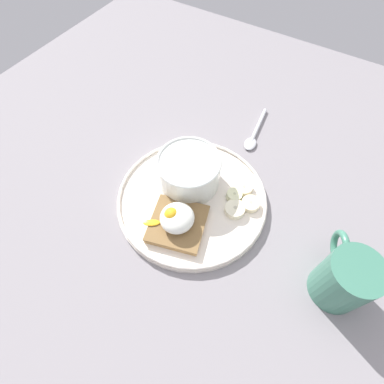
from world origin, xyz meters
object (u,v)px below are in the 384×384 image
at_px(poached_egg, 176,218).
at_px(oatmeal_bowl, 189,171).
at_px(banana_slice_back, 251,204).
at_px(coffee_mug, 345,278).
at_px(toast_slice, 178,224).
at_px(banana_slice_left, 234,195).
at_px(banana_slice_front, 235,209).
at_px(banana_slice_right, 244,188).
at_px(spoon, 255,134).

bearing_deg(poached_egg, oatmeal_bowl, 19.42).
relative_size(banana_slice_back, coffee_mug, 0.43).
bearing_deg(banana_slice_back, toast_slice, 139.04).
relative_size(oatmeal_bowl, poached_egg, 1.44).
relative_size(poached_egg, banana_slice_left, 2.11).
bearing_deg(oatmeal_bowl, poached_egg, -160.58).
relative_size(poached_egg, banana_slice_front, 1.58).
distance_m(banana_slice_right, spoon, 0.15).
bearing_deg(banana_slice_left, spoon, 12.08).
height_order(poached_egg, banana_slice_right, poached_egg).
height_order(oatmeal_bowl, poached_egg, oatmeal_bowl).
xyz_separation_m(toast_slice, banana_slice_back, (0.10, -0.09, -0.00)).
distance_m(poached_egg, banana_slice_left, 0.12).
distance_m(toast_slice, banana_slice_right, 0.14).
relative_size(toast_slice, poached_egg, 1.42).
height_order(oatmeal_bowl, toast_slice, oatmeal_bowl).
height_order(banana_slice_front, coffee_mug, coffee_mug).
xyz_separation_m(oatmeal_bowl, banana_slice_right, (0.04, -0.09, -0.03)).
bearing_deg(banana_slice_front, coffee_mug, -100.96).
bearing_deg(banana_slice_front, banana_slice_back, -36.73).
bearing_deg(spoon, banana_slice_left, -167.92).
bearing_deg(banana_slice_front, banana_slice_left, 29.46).
bearing_deg(spoon, banana_slice_right, -163.16).
relative_size(poached_egg, coffee_mug, 0.75).
relative_size(banana_slice_right, spoon, 0.32).
relative_size(oatmeal_bowl, banana_slice_back, 2.50).
xyz_separation_m(oatmeal_bowl, spoon, (0.18, -0.05, -0.04)).
bearing_deg(toast_slice, banana_slice_right, -26.50).
bearing_deg(coffee_mug, banana_slice_left, 73.19).
height_order(toast_slice, coffee_mug, coffee_mug).
bearing_deg(banana_slice_right, banana_slice_back, -134.27).
xyz_separation_m(toast_slice, spoon, (0.27, -0.02, -0.01)).
xyz_separation_m(banana_slice_back, coffee_mug, (-0.06, -0.17, 0.03)).
height_order(poached_egg, spoon, poached_egg).
xyz_separation_m(toast_slice, banana_slice_front, (0.08, -0.07, -0.00)).
bearing_deg(banana_slice_back, banana_slice_right, 45.73).
bearing_deg(oatmeal_bowl, banana_slice_right, -68.87).
height_order(banana_slice_right, spoon, banana_slice_right).
relative_size(banana_slice_left, coffee_mug, 0.35).
bearing_deg(poached_egg, banana_slice_right, -26.72).
bearing_deg(banana_slice_back, poached_egg, 138.92).
relative_size(toast_slice, banana_slice_front, 2.25).
xyz_separation_m(poached_egg, banana_slice_left, (0.10, -0.06, -0.02)).
relative_size(banana_slice_back, spoon, 0.35).
xyz_separation_m(oatmeal_bowl, poached_egg, (-0.09, -0.03, -0.00)).
distance_m(banana_slice_front, banana_slice_right, 0.05).
relative_size(oatmeal_bowl, banana_slice_front, 2.27).
bearing_deg(banana_slice_left, oatmeal_bowl, 97.85).
height_order(oatmeal_bowl, banana_slice_back, oatmeal_bowl).
xyz_separation_m(oatmeal_bowl, coffee_mug, (-0.05, -0.29, 0.01)).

